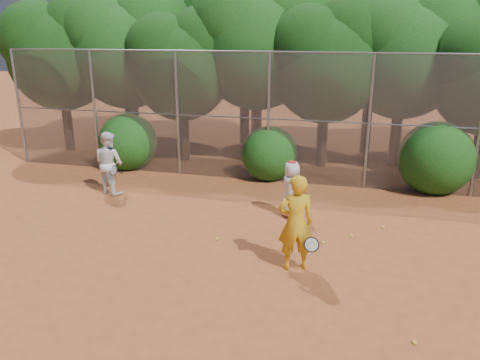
# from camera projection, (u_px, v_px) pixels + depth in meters

# --- Properties ---
(ground) EXTENTS (80.00, 80.00, 0.00)m
(ground) POSITION_uv_depth(u_px,v_px,m) (257.00, 274.00, 9.25)
(ground) COLOR brown
(ground) RESTS_ON ground
(fence_back) EXTENTS (20.05, 0.09, 4.03)m
(fence_back) POSITION_uv_depth(u_px,v_px,m) (297.00, 118.00, 14.18)
(fence_back) COLOR gray
(fence_back) RESTS_ON ground
(tree_0) EXTENTS (4.38, 3.81, 6.00)m
(tree_0) POSITION_uv_depth(u_px,v_px,m) (61.00, 49.00, 17.71)
(tree_0) COLOR black
(tree_0) RESTS_ON ground
(tree_1) EXTENTS (4.64, 4.03, 6.35)m
(tree_1) POSITION_uv_depth(u_px,v_px,m) (127.00, 43.00, 17.51)
(tree_1) COLOR black
(tree_1) RESTS_ON ground
(tree_2) EXTENTS (3.99, 3.47, 5.47)m
(tree_2) POSITION_uv_depth(u_px,v_px,m) (183.00, 61.00, 16.44)
(tree_2) COLOR black
(tree_2) RESTS_ON ground
(tree_3) EXTENTS (4.89, 4.26, 6.70)m
(tree_3) POSITION_uv_depth(u_px,v_px,m) (259.00, 37.00, 16.52)
(tree_3) COLOR black
(tree_3) RESTS_ON ground
(tree_4) EXTENTS (4.19, 3.64, 5.73)m
(tree_4) POSITION_uv_depth(u_px,v_px,m) (328.00, 57.00, 15.56)
(tree_4) COLOR black
(tree_4) RESTS_ON ground
(tree_5) EXTENTS (4.51, 3.92, 6.17)m
(tree_5) POSITION_uv_depth(u_px,v_px,m) (406.00, 48.00, 15.62)
(tree_5) COLOR black
(tree_5) RESTS_ON ground
(tree_9) EXTENTS (4.83, 4.20, 6.62)m
(tree_9) POSITION_uv_depth(u_px,v_px,m) (131.00, 37.00, 19.82)
(tree_9) COLOR black
(tree_9) RESTS_ON ground
(tree_10) EXTENTS (5.15, 4.48, 7.06)m
(tree_10) POSITION_uv_depth(u_px,v_px,m) (247.00, 30.00, 18.72)
(tree_10) COLOR black
(tree_10) RESTS_ON ground
(tree_11) EXTENTS (4.64, 4.03, 6.35)m
(tree_11) POSITION_uv_depth(u_px,v_px,m) (375.00, 43.00, 17.30)
(tree_11) COLOR black
(tree_11) RESTS_ON ground
(bush_0) EXTENTS (2.00, 2.00, 2.00)m
(bush_0) POSITION_uv_depth(u_px,v_px,m) (128.00, 139.00, 16.18)
(bush_0) COLOR #134210
(bush_0) RESTS_ON ground
(bush_1) EXTENTS (1.80, 1.80, 1.80)m
(bush_1) POSITION_uv_depth(u_px,v_px,m) (270.00, 151.00, 15.02)
(bush_1) COLOR #134210
(bush_1) RESTS_ON ground
(bush_2) EXTENTS (2.20, 2.20, 2.20)m
(bush_2) POSITION_uv_depth(u_px,v_px,m) (436.00, 155.00, 13.77)
(bush_2) COLOR #134210
(bush_2) RESTS_ON ground
(player_yellow) EXTENTS (0.94, 0.69, 1.97)m
(player_yellow) POSITION_uv_depth(u_px,v_px,m) (296.00, 223.00, 9.19)
(player_yellow) COLOR gold
(player_yellow) RESTS_ON ground
(player_teen) EXTENTS (0.85, 0.84, 1.50)m
(player_teen) POSITION_uv_depth(u_px,v_px,m) (291.00, 189.00, 11.89)
(player_teen) COLOR silver
(player_teen) RESTS_ON ground
(player_white) EXTENTS (1.08, 0.96, 1.84)m
(player_white) POSITION_uv_depth(u_px,v_px,m) (109.00, 163.00, 13.62)
(player_white) COLOR white
(player_white) RESTS_ON ground
(ball_0) EXTENTS (0.07, 0.07, 0.07)m
(ball_0) POSITION_uv_depth(u_px,v_px,m) (323.00, 242.00, 10.55)
(ball_0) COLOR yellow
(ball_0) RESTS_ON ground
(ball_1) EXTENTS (0.07, 0.07, 0.07)m
(ball_1) POSITION_uv_depth(u_px,v_px,m) (351.00, 236.00, 10.89)
(ball_1) COLOR yellow
(ball_1) RESTS_ON ground
(ball_2) EXTENTS (0.07, 0.07, 0.07)m
(ball_2) POSITION_uv_depth(u_px,v_px,m) (415.00, 342.00, 7.16)
(ball_2) COLOR yellow
(ball_2) RESTS_ON ground
(ball_4) EXTENTS (0.07, 0.07, 0.07)m
(ball_4) POSITION_uv_depth(u_px,v_px,m) (217.00, 239.00, 10.72)
(ball_4) COLOR yellow
(ball_4) RESTS_ON ground
(ball_5) EXTENTS (0.07, 0.07, 0.07)m
(ball_5) POSITION_uv_depth(u_px,v_px,m) (383.00, 227.00, 11.35)
(ball_5) COLOR yellow
(ball_5) RESTS_ON ground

